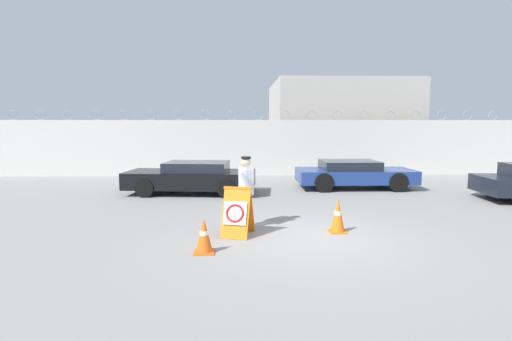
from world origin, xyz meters
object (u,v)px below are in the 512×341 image
barricade_sign (237,212)px  parked_car_front_coupe (192,177)px  traffic_cone_near (338,216)px  traffic_cone_mid (204,236)px  security_guard (246,188)px  parked_car_rear_sedan (353,174)px

barricade_sign → parked_car_front_coupe: bearing=122.2°
barricade_sign → parked_car_front_coupe: size_ratio=0.23×
traffic_cone_near → traffic_cone_mid: bearing=-155.2°
barricade_sign → parked_car_front_coupe: (-1.68, 5.56, 0.05)m
security_guard → parked_car_rear_sedan: 7.23m
traffic_cone_mid → parked_car_rear_sedan: parked_car_rear_sedan is taller
security_guard → traffic_cone_mid: security_guard is taller
traffic_cone_mid → parked_car_rear_sedan: (5.16, 7.72, 0.24)m
barricade_sign → traffic_cone_mid: 1.38m
traffic_cone_mid → parked_car_front_coupe: parked_car_front_coupe is taller
traffic_cone_mid → barricade_sign: bearing=61.9°
barricade_sign → traffic_cone_mid: (-0.64, -1.21, -0.21)m
barricade_sign → traffic_cone_near: barricade_sign is taller
security_guard → parked_car_front_coupe: size_ratio=0.37×
security_guard → parked_car_front_coupe: bearing=178.0°
traffic_cone_near → parked_car_rear_sedan: bearing=71.1°
security_guard → traffic_cone_near: size_ratio=2.20×
barricade_sign → traffic_cone_near: 2.35m
traffic_cone_mid → parked_car_rear_sedan: bearing=56.2°
parked_car_front_coupe → parked_car_rear_sedan: size_ratio=1.05×
barricade_sign → parked_car_rear_sedan: bearing=70.7°
traffic_cone_near → parked_car_front_coupe: bearing=126.7°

